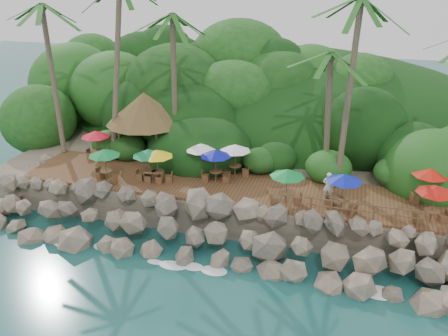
# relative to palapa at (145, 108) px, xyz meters

# --- Properties ---
(ground) EXTENTS (140.00, 140.00, 0.00)m
(ground) POSITION_rel_palapa_xyz_m (6.69, -9.31, -5.79)
(ground) COLOR #19514F
(ground) RESTS_ON ground
(land_base) EXTENTS (32.00, 25.20, 2.10)m
(land_base) POSITION_rel_palapa_xyz_m (6.69, 6.69, -4.74)
(land_base) COLOR gray
(land_base) RESTS_ON ground
(jungle_hill) EXTENTS (44.80, 28.00, 15.40)m
(jungle_hill) POSITION_rel_palapa_xyz_m (6.69, 14.19, -5.79)
(jungle_hill) COLOR #143811
(jungle_hill) RESTS_ON ground
(seawall) EXTENTS (29.00, 4.00, 2.30)m
(seawall) POSITION_rel_palapa_xyz_m (6.69, -7.31, -4.64)
(seawall) COLOR gray
(seawall) RESTS_ON ground
(terrace) EXTENTS (26.00, 5.00, 0.20)m
(terrace) POSITION_rel_palapa_xyz_m (6.69, -3.31, -3.59)
(terrace) COLOR brown
(terrace) RESTS_ON land_base
(jungle_foliage) EXTENTS (44.00, 16.00, 12.00)m
(jungle_foliage) POSITION_rel_palapa_xyz_m (6.69, 5.69, -5.79)
(jungle_foliage) COLOR #143811
(jungle_foliage) RESTS_ON ground
(foam_line) EXTENTS (25.20, 0.80, 0.06)m
(foam_line) POSITION_rel_palapa_xyz_m (6.69, -9.01, -5.76)
(foam_line) COLOR white
(foam_line) RESTS_ON ground
(palms) EXTENTS (32.73, 7.23, 12.96)m
(palms) POSITION_rel_palapa_xyz_m (6.74, -0.63, 6.50)
(palms) COLOR brown
(palms) RESTS_ON ground
(palapa) EXTENTS (5.48, 5.48, 4.60)m
(palapa) POSITION_rel_palapa_xyz_m (0.00, 0.00, 0.00)
(palapa) COLOR brown
(palapa) RESTS_ON ground
(dining_clusters) EXTENTS (23.42, 5.05, 2.17)m
(dining_clusters) POSITION_rel_palapa_xyz_m (7.36, -3.59, -1.69)
(dining_clusters) COLOR brown
(dining_clusters) RESTS_ON terrace
(railing) EXTENTS (6.10, 0.10, 1.00)m
(railing) POSITION_rel_palapa_xyz_m (15.04, -5.66, -2.89)
(railing) COLOR brown
(railing) RESTS_ON terrace
(waiter) EXTENTS (0.66, 0.45, 1.73)m
(waiter) POSITION_rel_palapa_xyz_m (13.04, -3.72, -2.63)
(waiter) COLOR white
(waiter) RESTS_ON terrace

